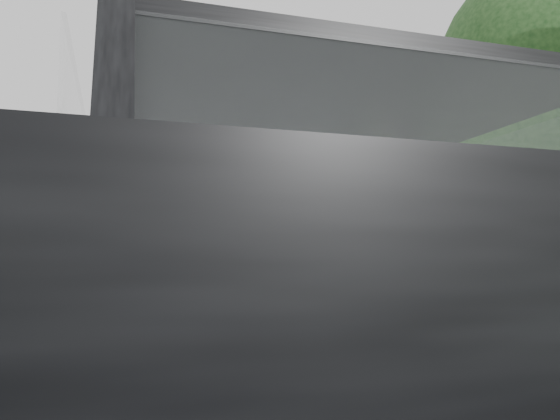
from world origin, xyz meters
TOP-DOWN VIEW (x-y plane):
  - subject_car at (0.00, 0.00)m, footprint 1.80×4.00m
  - dashboard at (0.00, 0.62)m, footprint 1.58×0.45m
  - driver_seat at (-0.40, -0.29)m, footprint 0.50×0.72m
  - passenger_seat at (0.40, -0.29)m, footprint 0.50×0.72m
  - steering_wheel at (-0.40, 0.33)m, footprint 0.36×0.36m
  - cat at (0.29, 0.63)m, footprint 0.51×0.18m
  - guardrail at (4.30, 10.00)m, footprint 0.05×90.00m
  - other_car at (0.19, 23.66)m, footprint 1.77×4.06m
  - highway_sign at (7.18, 16.93)m, footprint 0.21×1.01m
  - utility_pole at (6.86, 15.53)m, footprint 0.26×0.26m
  - tree_1 at (10.64, 9.78)m, footprint 6.70×6.70m
  - tree_2 at (9.21, 24.62)m, footprint 4.91×4.91m
  - tree_3 at (14.31, 37.11)m, footprint 7.78×7.78m

SIDE VIEW (x-z plane):
  - guardrail at x=4.30m, z-range 0.42..0.74m
  - other_car at x=0.19m, z-range 0.00..1.31m
  - subject_car at x=0.00m, z-range 0.00..1.45m
  - dashboard at x=0.00m, z-range 0.70..1.00m
  - driver_seat at x=-0.40m, z-range 0.67..1.09m
  - passenger_seat at x=0.40m, z-range 0.67..1.09m
  - steering_wheel at x=-0.40m, z-range 0.90..0.94m
  - cat at x=0.29m, z-range 0.96..1.19m
  - highway_sign at x=7.18m, z-range 0.00..2.51m
  - tree_2 at x=9.21m, z-range 0.00..5.80m
  - utility_pole at x=6.86m, z-range 0.00..7.37m
  - tree_1 at x=10.64m, z-range 0.00..9.01m
  - tree_3 at x=14.31m, z-range 0.00..10.17m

